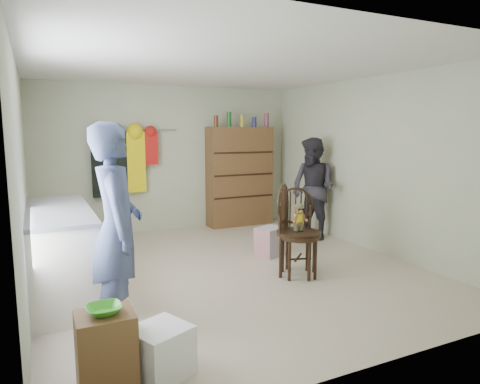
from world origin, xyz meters
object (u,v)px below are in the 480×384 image
chair_front (298,227)px  chair_far (293,226)px  counter (60,252)px  dresser (240,176)px

chair_front → chair_far: 0.06m
counter → chair_far: bearing=-10.9°
dresser → counter: bearing=-144.3°
chair_front → dresser: bearing=95.8°
chair_far → counter: bearing=124.3°
counter → chair_front: (2.63, -0.52, 0.12)m
dresser → chair_far: bearing=-102.6°
counter → dresser: size_ratio=0.90×
chair_front → chair_far: bearing=177.3°
chair_far → dresser: (0.62, 2.80, 0.31)m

